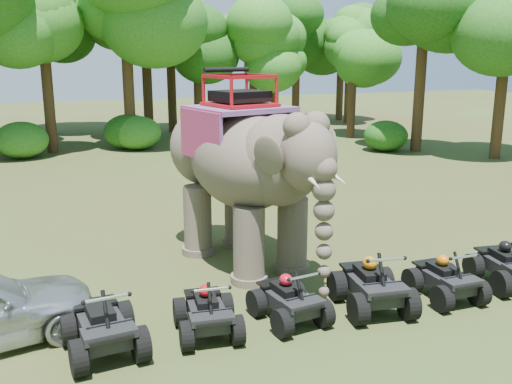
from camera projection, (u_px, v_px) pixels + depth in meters
The scene contains 22 objects.
ground at pixel (275, 284), 13.13m from camera, with size 110.00×110.00×0.00m, color #47381E.
elephant at pixel (243, 169), 13.94m from camera, with size 2.51×5.71×4.79m, color #4D4338, non-canonical shape.
atv_0 at pixel (102, 318), 9.97m from camera, with size 1.28×1.76×1.31m, color black, non-canonical shape.
atv_1 at pixel (207, 306), 10.63m from camera, with size 1.14×1.56×1.16m, color black, non-canonical shape.
atv_2 at pixel (289, 294), 11.17m from camera, with size 1.14×1.56×1.16m, color black, non-canonical shape.
atv_3 at pixel (372, 279), 11.67m from camera, with size 1.32×1.81×1.34m, color black, non-canonical shape.
atv_4 at pixel (446, 273), 12.19m from camera, with size 1.15×1.58×1.17m, color black, non-canonical shape.
atv_5 at pixel (508, 259), 12.88m from camera, with size 1.23×1.69×1.25m, color black, non-canonical shape.
tree_0 at pixel (127, 56), 30.42m from camera, with size 6.97×6.97×9.95m, color #195114, non-canonical shape.
tree_1 at pixel (198, 81), 35.50m from camera, with size 4.83×4.83×6.90m, color #195114, non-canonical shape.
tree_2 at pixel (275, 83), 36.29m from camera, with size 4.58×4.58×6.54m, color #195114, non-canonical shape.
tree_3 at pixel (352, 82), 34.97m from camera, with size 4.77×4.77×6.82m, color #195114, non-canonical shape.
tree_4 at pixel (421, 66), 29.83m from camera, with size 6.30×6.30×9.00m, color #195114, non-canonical shape.
tree_5 at pixel (502, 77), 27.74m from camera, with size 5.64×5.64×8.06m, color #195114, non-canonical shape.
tree_28 at pixel (46, 71), 29.44m from camera, with size 5.97×5.97×8.52m, color #195114, non-canonical shape.
tree_30 at pixel (146, 57), 35.34m from camera, with size 6.87×6.87×9.82m, color #195114, non-canonical shape.
tree_31 at pixel (341, 68), 44.18m from camera, with size 5.65×5.65×8.06m, color #195114, non-canonical shape.
tree_33 at pixel (349, 71), 42.04m from camera, with size 5.45×5.45×7.79m, color #195114, non-canonical shape.
tree_34 at pixel (171, 62), 37.32m from camera, with size 6.40×6.40×9.15m, color #195114, non-canonical shape.
tree_36 at pixel (253, 75), 35.48m from camera, with size 5.38×5.38×7.68m, color #195114, non-canonical shape.
tree_37 at pixel (45, 62), 36.26m from camera, with size 6.47×6.47×9.24m, color #195114, non-canonical shape.
tree_41 at pixel (296, 61), 42.07m from camera, with size 6.42×6.42×9.18m, color #195114, non-canonical shape.
Camera 1 is at (-4.81, -11.27, 5.17)m, focal length 40.00 mm.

